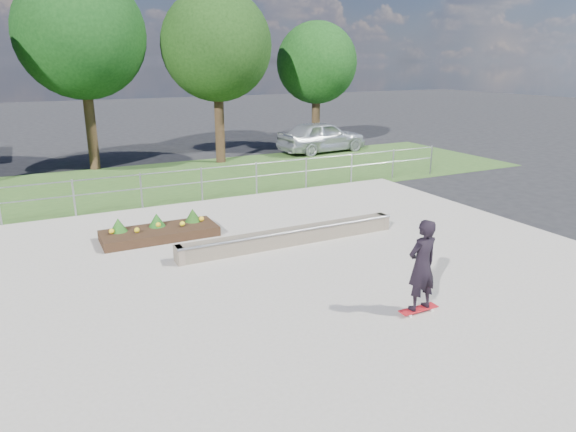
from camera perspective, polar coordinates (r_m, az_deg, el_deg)
The scene contains 11 objects.
ground at distance 11.08m, azimuth 2.62°, elevation -7.60°, with size 120.00×120.00×0.00m, color black.
grass_verge at distance 20.89m, azimuth -12.42°, elevation 3.79°, with size 30.00×8.00×0.02m, color #2F4F1F.
concrete_slab at distance 11.07m, azimuth 2.62°, elevation -7.46°, with size 15.00×15.00×0.06m, color #9B9489.
fence at distance 17.44m, azimuth -9.59°, elevation 3.96°, with size 20.06×0.06×1.20m.
tree_mid_left at distance 23.91m, azimuth -22.03°, elevation 18.13°, with size 5.25×5.25×8.25m.
tree_mid_right at distance 24.14m, azimuth -7.94°, elevation 18.21°, with size 4.90×4.90×7.70m.
tree_far_right at distance 28.02m, azimuth 3.21°, elevation 16.59°, with size 4.20×4.20×6.60m.
grind_ledge at distance 13.18m, azimuth 0.29°, elevation -2.29°, with size 6.00×0.44×0.43m.
planter_bed at distance 14.12m, azimuth -14.12°, elevation -1.58°, with size 3.00×1.20×0.61m.
skateboarder at distance 9.71m, azimuth 14.67°, elevation -5.35°, with size 0.80×0.46×1.82m.
parked_car at distance 27.10m, azimuth 3.80°, elevation 8.80°, with size 1.93×4.80×1.64m, color #B0B5BA.
Camera 1 is at (-5.01, -8.76, 4.58)m, focal length 32.00 mm.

